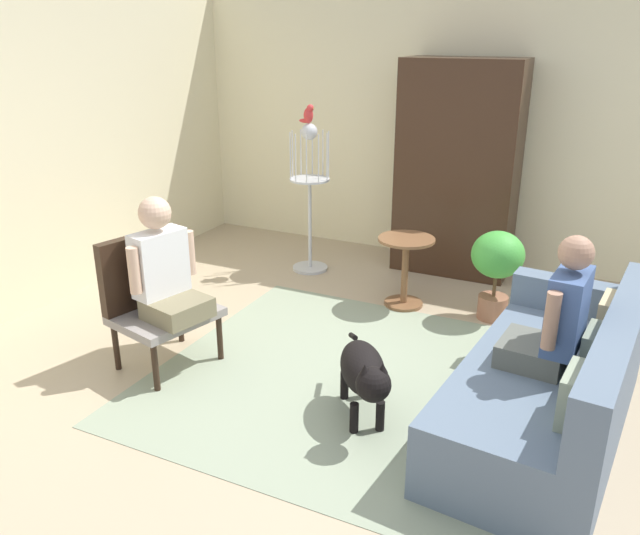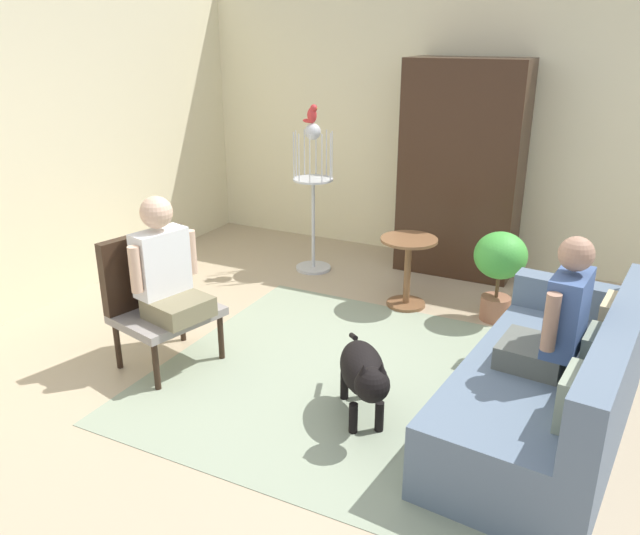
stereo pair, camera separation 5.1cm
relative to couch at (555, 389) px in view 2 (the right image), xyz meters
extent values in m
plane|color=tan|center=(-1.28, 0.04, -0.31)|extent=(7.35, 7.35, 0.00)
cube|color=beige|center=(-1.28, 2.96, 1.11)|extent=(6.72, 0.12, 2.85)
cube|color=beige|center=(-4.40, 0.34, 1.11)|extent=(0.12, 6.31, 2.85)
cube|color=gray|center=(-1.26, 0.04, -0.31)|extent=(2.85, 2.60, 0.01)
cube|color=slate|center=(-0.06, -0.03, -0.08)|extent=(1.09, 2.06, 0.46)
cube|color=slate|center=(0.30, -0.06, 0.35)|extent=(0.38, 1.98, 0.41)
cube|color=slate|center=(0.03, 0.86, 0.26)|extent=(0.91, 0.27, 0.23)
cube|color=gray|center=(0.12, -0.54, 0.29)|extent=(0.13, 0.33, 0.28)
cube|color=gray|center=(0.17, 0.00, 0.29)|extent=(0.13, 0.31, 0.28)
cube|color=#C6B284|center=(0.23, 0.54, 0.29)|extent=(0.13, 0.33, 0.28)
cylinder|color=black|center=(-2.35, -0.11, -0.13)|extent=(0.04, 0.04, 0.36)
cylinder|color=black|center=(-2.49, -0.67, -0.13)|extent=(0.04, 0.04, 0.36)
cylinder|color=black|center=(-2.80, 0.00, -0.13)|extent=(0.04, 0.04, 0.36)
cylinder|color=black|center=(-2.94, -0.56, -0.13)|extent=(0.04, 0.04, 0.36)
cube|color=gray|center=(-2.64, -0.34, 0.08)|extent=(0.71, 0.80, 0.06)
cube|color=black|center=(-2.88, -0.28, 0.38)|extent=(0.24, 0.68, 0.54)
cube|color=#585C54|center=(-0.15, -0.02, 0.22)|extent=(0.41, 0.41, 0.14)
cube|color=#3F598C|center=(0.01, -0.04, 0.52)|extent=(0.22, 0.39, 0.47)
sphere|color=#A57A60|center=(0.01, -0.04, 0.87)|extent=(0.19, 0.19, 0.19)
cylinder|color=#A57A60|center=(-0.05, -0.26, 0.54)|extent=(0.08, 0.08, 0.33)
cylinder|color=#A57A60|center=(-0.01, 0.20, 0.54)|extent=(0.08, 0.08, 0.33)
cube|color=#797052|center=(-2.51, -0.37, 0.18)|extent=(0.46, 0.47, 0.14)
cube|color=white|center=(-2.66, -0.33, 0.48)|extent=(0.27, 0.42, 0.46)
sphere|color=#DDB293|center=(-2.66, -0.33, 0.85)|extent=(0.23, 0.23, 0.23)
cylinder|color=#DDB293|center=(-2.57, -0.11, 0.51)|extent=(0.08, 0.08, 0.33)
cylinder|color=#DDB293|center=(-2.68, -0.57, 0.51)|extent=(0.08, 0.08, 0.33)
cylinder|color=brown|center=(-1.43, 1.45, 0.31)|extent=(0.50, 0.50, 0.02)
cylinder|color=brown|center=(-1.43, 1.45, -0.01)|extent=(0.06, 0.06, 0.61)
cylinder|color=brown|center=(-1.43, 1.45, -0.30)|extent=(0.35, 0.35, 0.03)
ellipsoid|color=black|center=(-1.12, -0.32, 0.03)|extent=(0.53, 0.61, 0.27)
sphere|color=black|center=(-0.93, -0.61, 0.11)|extent=(0.21, 0.21, 0.21)
cone|color=black|center=(-0.89, -0.58, 0.21)|extent=(0.06, 0.06, 0.06)
cone|color=black|center=(-0.98, -0.64, 0.21)|extent=(0.06, 0.06, 0.06)
cylinder|color=black|center=(-1.31, -0.02, 0.07)|extent=(0.13, 0.17, 0.10)
cylinder|color=black|center=(-0.94, -0.44, -0.21)|extent=(0.06, 0.06, 0.20)
cylinder|color=black|center=(-1.08, -0.53, -0.21)|extent=(0.06, 0.06, 0.20)
cylinder|color=black|center=(-1.15, -0.12, -0.21)|extent=(0.06, 0.06, 0.20)
cylinder|color=black|center=(-1.29, -0.20, -0.21)|extent=(0.06, 0.06, 0.20)
cylinder|color=silver|center=(-2.60, 1.89, -0.30)|extent=(0.36, 0.36, 0.03)
cylinder|color=silver|center=(-2.60, 1.89, 0.16)|extent=(0.04, 0.04, 0.94)
cylinder|color=silver|center=(-2.60, 1.89, 0.63)|extent=(0.40, 0.40, 0.02)
cylinder|color=silver|center=(-2.41, 1.89, 0.87)|extent=(0.01, 0.01, 0.46)
cylinder|color=silver|center=(-2.45, 2.01, 0.87)|extent=(0.01, 0.01, 0.46)
cylinder|color=silver|center=(-2.54, 2.07, 0.87)|extent=(0.01, 0.01, 0.46)
cylinder|color=silver|center=(-2.66, 2.07, 0.87)|extent=(0.01, 0.01, 0.46)
cylinder|color=silver|center=(-2.75, 2.01, 0.87)|extent=(0.01, 0.01, 0.46)
cylinder|color=silver|center=(-2.79, 1.89, 0.87)|extent=(0.01, 0.01, 0.46)
cylinder|color=silver|center=(-2.75, 1.78, 0.87)|extent=(0.01, 0.01, 0.46)
cylinder|color=silver|center=(-2.66, 1.72, 0.87)|extent=(0.01, 0.01, 0.46)
cylinder|color=silver|center=(-2.54, 1.72, 0.87)|extent=(0.01, 0.01, 0.46)
cylinder|color=silver|center=(-2.45, 1.78, 0.87)|extent=(0.01, 0.01, 0.46)
sphere|color=silver|center=(-2.60, 1.89, 1.10)|extent=(0.16, 0.16, 0.16)
ellipsoid|color=red|center=(-2.61, 1.89, 1.25)|extent=(0.09, 0.10, 0.15)
sphere|color=red|center=(-2.59, 1.89, 1.32)|extent=(0.07, 0.07, 0.07)
cone|color=#D8BF4C|center=(-2.55, 1.89, 1.32)|extent=(0.03, 0.02, 0.02)
ellipsoid|color=red|center=(-2.65, 1.89, 1.20)|extent=(0.12, 0.03, 0.04)
cylinder|color=#996047|center=(-0.66, 1.51, -0.21)|extent=(0.25, 0.25, 0.21)
cylinder|color=brown|center=(-0.66, 1.51, -0.01)|extent=(0.03, 0.03, 0.20)
ellipsoid|color=green|center=(-0.66, 1.51, 0.27)|extent=(0.44, 0.44, 0.39)
cube|color=#382316|center=(-1.30, 2.55, 0.73)|extent=(1.14, 0.56, 2.09)
camera|label=1|loc=(0.17, -3.60, 2.02)|focal=35.60mm
camera|label=2|loc=(0.22, -3.58, 2.02)|focal=35.60mm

